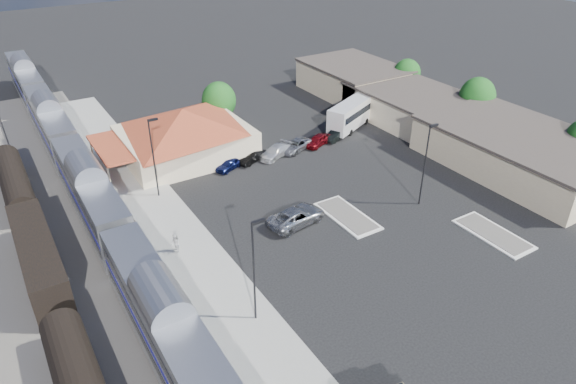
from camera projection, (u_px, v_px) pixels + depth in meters
ground at (327, 238)px, 49.04m from camera, size 280.00×280.00×0.00m
railbed at (81, 265)px, 45.34m from camera, size 16.00×100.00×0.12m
platform at (185, 245)px, 47.95m from camera, size 5.50×92.00×0.18m
passenger_train at (91, 196)px, 50.25m from camera, size 3.00×104.00×5.55m
freight_cars at (39, 260)px, 42.99m from camera, size 2.80×46.00×4.00m
station_depot at (184, 133)px, 63.08m from camera, size 18.35×12.24×6.20m
buildings_east at (432, 113)px, 71.18m from camera, size 14.40×51.40×4.80m
traffic_island_south at (347, 216)px, 52.29m from camera, size 3.30×7.50×0.21m
traffic_island_north at (493, 234)px, 49.47m from camera, size 3.30×7.50×0.21m
lamp_plat_s at (255, 264)px, 36.99m from camera, size 1.08×0.25×9.00m
lamp_plat_n at (153, 152)px, 53.20m from camera, size 1.08×0.25×9.00m
lamp_lot at (426, 159)px, 51.88m from camera, size 1.08×0.25×9.00m
tree_east_b at (477, 97)px, 71.26m from camera, size 4.94×4.94×6.96m
tree_east_c at (407, 74)px, 81.80m from camera, size 4.41×4.41×6.21m
tree_depot at (219, 100)px, 70.50m from camera, size 4.71×4.71×6.63m
suv at (296, 216)px, 50.80m from camera, size 6.55×3.75×1.72m
coach_bus at (356, 111)px, 72.16m from camera, size 11.98×7.40×3.85m
person_b at (175, 244)px, 46.35m from camera, size 0.84×1.01×1.88m
parked_car_a at (229, 164)px, 61.14m from camera, size 4.12×2.91×1.30m
parked_car_b at (252, 157)px, 62.81m from camera, size 4.35×2.93×1.36m
parked_car_c at (275, 152)px, 64.02m from camera, size 5.35×3.75×1.44m
parked_car_d at (296, 145)px, 65.72m from camera, size 5.50×3.94×1.39m
parked_car_e at (318, 140)px, 66.94m from camera, size 4.55×3.11×1.44m
parked_car_f at (336, 135)px, 68.64m from camera, size 4.35×2.80×1.35m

